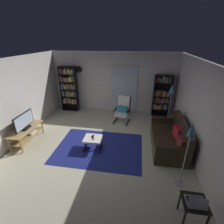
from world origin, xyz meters
TOP-DOWN VIEW (x-y plane):
  - ground_plane at (0.00, 0.00)m, footprint 7.02×7.02m
  - wall_back at (0.00, 2.90)m, footprint 5.60×0.06m
  - wall_left at (-2.70, 0.00)m, footprint 0.06×6.00m
  - wall_right at (2.70, 0.00)m, footprint 0.06×6.00m
  - glass_door_panel at (0.47, 2.83)m, footprint 1.10×0.01m
  - area_rug at (0.01, -0.05)m, footprint 2.61×1.92m
  - tv_stand at (-2.36, -0.06)m, footprint 0.49×1.23m
  - television at (-2.36, -0.09)m, footprint 0.20×0.85m
  - bookshelf_near_tv at (-1.98, 2.62)m, footprint 0.73×0.30m
  - bookshelf_near_sofa at (2.07, 2.69)m, footprint 0.72×0.30m
  - leather_sofa at (2.15, 0.35)m, footprint 0.91×1.84m
  - lounge_armchair at (0.52, 1.86)m, footprint 0.65×0.73m
  - ottoman at (-0.17, -0.10)m, footprint 0.53×0.50m
  - tv_remote at (-0.15, -0.11)m, footprint 0.09×0.15m
  - cell_phone at (-0.19, -0.02)m, footprint 0.07×0.14m
  - floor_lamp_by_sofa at (2.17, -1.08)m, footprint 0.22×0.22m
  - floor_lamp_by_shelf at (2.30, 1.92)m, footprint 0.22×0.22m
  - side_table at (2.20, -1.91)m, footprint 0.43×0.43m
  - laptop at (2.20, -1.96)m, footprint 0.32×0.28m
  - wall_clock at (-1.51, 2.82)m, footprint 0.29×0.03m

SIDE VIEW (x-z plane):
  - ground_plane at x=0.00m, z-range 0.00..0.00m
  - area_rug at x=0.01m, z-range 0.00..0.01m
  - leather_sofa at x=2.15m, z-range -0.13..0.75m
  - ottoman at x=-0.17m, z-range 0.12..0.50m
  - tv_stand at x=-2.36m, z-range 0.08..0.57m
  - side_table at x=2.20m, z-range 0.13..0.62m
  - cell_phone at x=-0.19m, z-range 0.38..0.39m
  - tv_remote at x=-0.15m, z-range 0.38..0.39m
  - lounge_armchair at x=0.52m, z-range 0.02..1.05m
  - laptop at x=2.20m, z-range 0.44..0.64m
  - television at x=-2.36m, z-range 0.48..0.99m
  - bookshelf_near_sofa at x=2.07m, z-range 0.03..1.78m
  - glass_door_panel at x=0.47m, z-range 0.05..2.05m
  - bookshelf_near_tv at x=-1.98m, z-range 0.07..2.08m
  - floor_lamp_by_sofa at x=2.17m, z-range 0.45..2.07m
  - floor_lamp_by_shelf at x=2.30m, z-range 0.50..2.09m
  - wall_back at x=0.00m, z-range 0.00..2.60m
  - wall_left at x=-2.70m, z-range 0.00..2.60m
  - wall_right at x=2.70m, z-range 0.00..2.60m
  - wall_clock at x=-1.51m, z-range 1.71..2.00m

